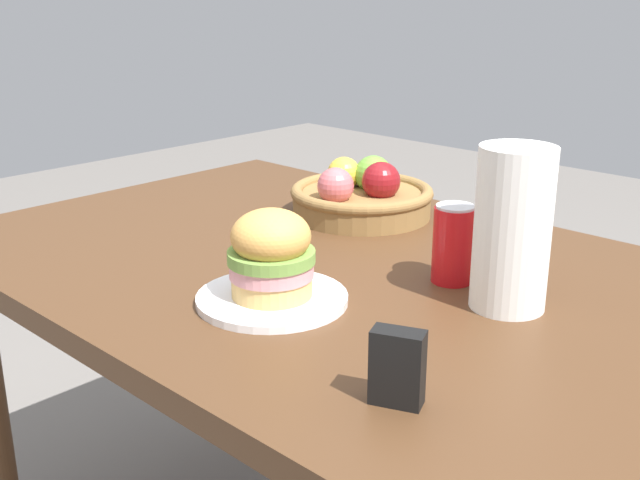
% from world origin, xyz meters
% --- Properties ---
extents(dining_table, '(1.40, 0.90, 0.75)m').
position_xyz_m(dining_table, '(0.00, 0.00, 0.65)').
color(dining_table, '#4C301C').
rests_on(dining_table, ground_plane).
extents(plate, '(0.23, 0.23, 0.01)m').
position_xyz_m(plate, '(0.05, -0.19, 0.76)').
color(plate, white).
rests_on(plate, dining_table).
extents(sandwich, '(0.13, 0.13, 0.13)m').
position_xyz_m(sandwich, '(0.05, -0.19, 0.83)').
color(sandwich, '#DBAD60').
rests_on(sandwich, plate).
extents(soda_can, '(0.07, 0.07, 0.13)m').
position_xyz_m(soda_can, '(0.19, 0.07, 0.81)').
color(soda_can, red).
rests_on(soda_can, dining_table).
extents(fruit_basket, '(0.29, 0.29, 0.12)m').
position_xyz_m(fruit_basket, '(-0.15, 0.25, 0.79)').
color(fruit_basket, olive).
rests_on(fruit_basket, dining_table).
extents(paper_towel_roll, '(0.11, 0.11, 0.24)m').
position_xyz_m(paper_towel_roll, '(0.31, 0.04, 0.87)').
color(paper_towel_roll, white).
rests_on(paper_towel_roll, dining_table).
extents(napkin_holder, '(0.07, 0.05, 0.09)m').
position_xyz_m(napkin_holder, '(0.36, -0.29, 0.80)').
color(napkin_holder, black).
rests_on(napkin_holder, dining_table).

